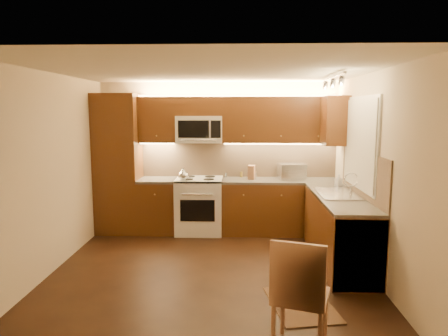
{
  "coord_description": "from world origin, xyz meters",
  "views": [
    {
      "loc": [
        0.35,
        -5.01,
        2.03
      ],
      "look_at": [
        0.15,
        0.55,
        1.25
      ],
      "focal_mm": 33.03,
      "sensor_mm": 36.0,
      "label": 1
    }
  ],
  "objects_px": {
    "toaster_oven": "(292,171)",
    "dining_chair": "(301,293)",
    "kettle": "(183,174)",
    "soap_bottle": "(339,180)",
    "knife_block": "(251,172)",
    "stove": "(199,205)",
    "sink": "(338,189)",
    "microwave": "(200,129)"
  },
  "relations": [
    {
      "from": "toaster_oven",
      "to": "dining_chair",
      "type": "distance_m",
      "value": 3.53
    },
    {
      "from": "kettle",
      "to": "soap_bottle",
      "type": "height_order",
      "value": "kettle"
    },
    {
      "from": "toaster_oven",
      "to": "knife_block",
      "type": "height_order",
      "value": "toaster_oven"
    },
    {
      "from": "dining_chair",
      "to": "stove",
      "type": "bearing_deg",
      "value": 127.16
    },
    {
      "from": "sink",
      "to": "soap_bottle",
      "type": "relative_size",
      "value": 4.73
    },
    {
      "from": "knife_block",
      "to": "dining_chair",
      "type": "height_order",
      "value": "knife_block"
    },
    {
      "from": "microwave",
      "to": "kettle",
      "type": "distance_m",
      "value": 0.81
    },
    {
      "from": "microwave",
      "to": "sink",
      "type": "bearing_deg",
      "value": -32.21
    },
    {
      "from": "kettle",
      "to": "toaster_oven",
      "type": "distance_m",
      "value": 1.79
    },
    {
      "from": "stove",
      "to": "microwave",
      "type": "xyz_separation_m",
      "value": [
        0.0,
        0.14,
        1.26
      ]
    },
    {
      "from": "soap_bottle",
      "to": "sink",
      "type": "bearing_deg",
      "value": -126.14
    },
    {
      "from": "stove",
      "to": "toaster_oven",
      "type": "bearing_deg",
      "value": 3.77
    },
    {
      "from": "stove",
      "to": "knife_block",
      "type": "relative_size",
      "value": 4.02
    },
    {
      "from": "soap_bottle",
      "to": "knife_block",
      "type": "bearing_deg",
      "value": 133.99
    },
    {
      "from": "toaster_oven",
      "to": "soap_bottle",
      "type": "distance_m",
      "value": 0.89
    },
    {
      "from": "stove",
      "to": "dining_chair",
      "type": "height_order",
      "value": "dining_chair"
    },
    {
      "from": "stove",
      "to": "sink",
      "type": "distance_m",
      "value": 2.35
    },
    {
      "from": "toaster_oven",
      "to": "microwave",
      "type": "bearing_deg",
      "value": 169.82
    },
    {
      "from": "kettle",
      "to": "toaster_oven",
      "type": "height_order",
      "value": "toaster_oven"
    },
    {
      "from": "microwave",
      "to": "kettle",
      "type": "bearing_deg",
      "value": -124.2
    },
    {
      "from": "stove",
      "to": "sink",
      "type": "xyz_separation_m",
      "value": [
        2.0,
        -1.12,
        0.52
      ]
    },
    {
      "from": "stove",
      "to": "microwave",
      "type": "height_order",
      "value": "microwave"
    },
    {
      "from": "sink",
      "to": "toaster_oven",
      "type": "distance_m",
      "value": 1.31
    },
    {
      "from": "microwave",
      "to": "kettle",
      "type": "relative_size",
      "value": 3.75
    },
    {
      "from": "sink",
      "to": "soap_bottle",
      "type": "distance_m",
      "value": 0.62
    },
    {
      "from": "kettle",
      "to": "soap_bottle",
      "type": "relative_size",
      "value": 1.11
    },
    {
      "from": "knife_block",
      "to": "kettle",
      "type": "bearing_deg",
      "value": -156.19
    },
    {
      "from": "microwave",
      "to": "soap_bottle",
      "type": "relative_size",
      "value": 4.18
    },
    {
      "from": "stove",
      "to": "sink",
      "type": "bearing_deg",
      "value": -29.36
    },
    {
      "from": "kettle",
      "to": "soap_bottle",
      "type": "distance_m",
      "value": 2.41
    },
    {
      "from": "kettle",
      "to": "toaster_oven",
      "type": "xyz_separation_m",
      "value": [
        1.76,
        0.31,
        0.01
      ]
    },
    {
      "from": "dining_chair",
      "to": "microwave",
      "type": "bearing_deg",
      "value": 126.47
    },
    {
      "from": "kettle",
      "to": "sink",
      "type": "bearing_deg",
      "value": -21.62
    },
    {
      "from": "knife_block",
      "to": "soap_bottle",
      "type": "height_order",
      "value": "knife_block"
    },
    {
      "from": "kettle",
      "to": "toaster_oven",
      "type": "bearing_deg",
      "value": 10.64
    },
    {
      "from": "stove",
      "to": "soap_bottle",
      "type": "height_order",
      "value": "soap_bottle"
    },
    {
      "from": "kettle",
      "to": "dining_chair",
      "type": "height_order",
      "value": "kettle"
    },
    {
      "from": "kettle",
      "to": "microwave",
      "type": "bearing_deg",
      "value": 56.42
    },
    {
      "from": "microwave",
      "to": "toaster_oven",
      "type": "bearing_deg",
      "value": -1.28
    },
    {
      "from": "stove",
      "to": "soap_bottle",
      "type": "xyz_separation_m",
      "value": [
        2.16,
        -0.52,
        0.53
      ]
    },
    {
      "from": "toaster_oven",
      "to": "knife_block",
      "type": "xyz_separation_m",
      "value": [
        -0.67,
        -0.04,
        -0.01
      ]
    },
    {
      "from": "microwave",
      "to": "dining_chair",
      "type": "distance_m",
      "value": 3.9
    }
  ]
}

